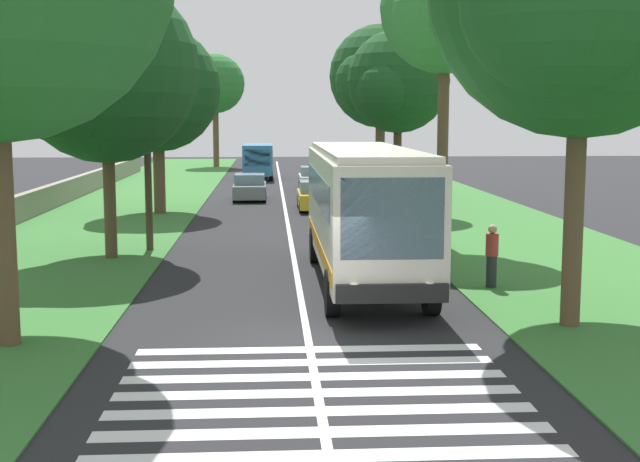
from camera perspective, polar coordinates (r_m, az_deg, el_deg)
The scene contains 19 objects.
ground at distance 17.71m, azimuth -0.75°, elevation -7.41°, with size 160.00×160.00×0.00m, color #262628.
grass_verge_left at distance 33.25m, azimuth -16.25°, elevation -0.58°, with size 120.00×8.00×0.04m, color #387533.
grass_verge_right at distance 33.63m, azimuth 12.13°, elevation -0.35°, with size 120.00×8.00×0.04m, color #387533.
centre_line at distance 32.42m, azimuth -1.97°, elevation -0.51°, with size 110.00×0.16×0.01m, color silver.
coach_bus at distance 23.61m, azimuth 2.91°, elevation 1.67°, with size 11.16×2.62×3.73m.
zebra_crossing at distance 14.64m, azimuth -0.16°, elevation -10.65°, with size 5.85×6.80×0.01m.
trailing_car_0 at distance 42.35m, azimuth -0.25°, elevation 2.31°, with size 4.30×1.78×1.43m.
trailing_car_1 at distance 47.48m, azimuth -4.67°, elevation 2.87°, with size 4.30×1.78×1.43m.
trailing_car_2 at distance 54.26m, azimuth -0.43°, elevation 3.49°, with size 4.30×1.78×1.43m.
trailing_minibus_0 at distance 62.97m, azimuth -4.12°, elevation 4.84°, with size 6.00×2.14×2.53m.
roadside_tree_left_0 at distance 28.49m, azimuth -14.23°, elevation 9.96°, with size 7.16×5.91×8.95m.
roadside_tree_left_1 at distance 78.61m, azimuth -7.05°, elevation 9.52°, with size 6.37×5.26×10.02m.
roadside_tree_left_3 at distance 41.15m, azimuth -10.90°, elevation 8.99°, with size 6.93×5.82×8.70m.
roadside_tree_right_1 at distance 30.70m, azimuth 8.06°, elevation 14.12°, with size 5.28×4.49×10.45m.
roadside_tree_right_2 at distance 40.61m, azimuth 5.05°, elevation 9.65°, with size 5.47×4.76×8.50m.
roadside_tree_right_3 at distance 49.89m, azimuth 3.86°, elevation 10.01°, with size 6.70×5.86×9.72m.
utility_pole at distance 29.74m, azimuth -11.36°, elevation 6.00°, with size 0.24×1.40×7.29m.
roadside_wall at distance 38.83m, azimuth -19.55°, elevation 1.32°, with size 70.00×0.40×1.16m, color gray.
pedestrian at distance 23.41m, azimuth 11.29°, elevation -1.58°, with size 0.34×0.34×1.69m.
Camera 1 is at (-17.08, 0.78, 4.60)m, focal length 48.40 mm.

